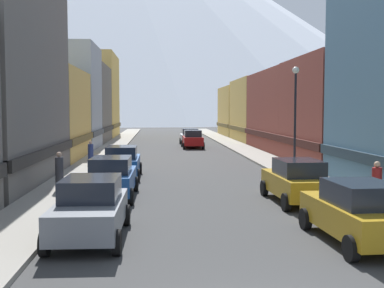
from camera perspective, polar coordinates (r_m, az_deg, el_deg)
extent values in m
cube|color=gray|center=(42.93, -9.96, -0.97)|extent=(2.50, 100.00, 0.15)
cube|color=gray|center=(43.45, 6.67, -0.88)|extent=(2.50, 100.00, 0.15)
cube|color=#D8B259|center=(38.28, -18.52, 3.24)|extent=(7.73, 10.08, 6.77)
cube|color=brown|center=(38.34, -18.46, 0.58)|extent=(8.03, 10.08, 0.50)
cube|color=#99A5B2|center=(47.80, -16.44, 5.24)|extent=(9.04, 8.07, 9.82)
cube|color=#444A50|center=(47.84, -16.36, 1.27)|extent=(9.34, 8.07, 0.50)
cube|color=#66605B|center=(56.86, -13.87, 4.53)|extent=(7.94, 10.22, 8.77)
cube|color=#2D2B29|center=(56.89, -13.82, 1.73)|extent=(8.24, 10.22, 0.50)
cube|color=#D8B259|center=(68.40, -12.19, 5.51)|extent=(7.87, 12.01, 11.29)
cube|color=brown|center=(68.41, -12.14, 2.13)|extent=(8.17, 12.01, 0.50)
cube|color=brown|center=(34.84, 19.17, 3.61)|extent=(8.78, 9.99, 7.30)
cube|color=#3B1B16|center=(34.91, 19.09, 0.24)|extent=(9.08, 9.99, 0.50)
cube|color=brown|center=(46.06, 13.87, 3.74)|extent=(9.65, 13.60, 7.26)
cube|color=#3B1B16|center=(46.11, 13.82, 1.22)|extent=(9.95, 13.60, 0.50)
cube|color=#D8B259|center=(58.12, 8.46, 3.90)|extent=(6.51, 12.05, 7.35)
cube|color=brown|center=(58.17, 8.44, 1.85)|extent=(6.81, 12.05, 0.50)
cube|color=#D8B259|center=(70.49, 6.60, 3.80)|extent=(7.37, 11.93, 7.02)
cube|color=brown|center=(70.52, 6.58, 2.25)|extent=(7.67, 11.93, 0.50)
cube|color=slate|center=(14.63, -11.83, -8.05)|extent=(1.89, 4.42, 0.80)
cube|color=#1E232D|center=(14.74, -11.73, -5.10)|extent=(1.63, 2.22, 0.64)
cylinder|color=black|center=(13.02, -8.81, -11.33)|extent=(0.23, 0.68, 0.68)
cylinder|color=black|center=(13.32, -16.87, -11.11)|extent=(0.23, 0.68, 0.68)
cylinder|color=black|center=(16.21, -7.69, -8.25)|extent=(0.23, 0.68, 0.68)
cylinder|color=black|center=(16.45, -14.16, -8.15)|extent=(0.23, 0.68, 0.68)
cube|color=#19478C|center=(21.17, -9.38, -4.27)|extent=(1.91, 4.43, 0.80)
cube|color=#1E232D|center=(20.84, -9.48, -2.41)|extent=(1.64, 2.23, 0.64)
cylinder|color=black|center=(22.97, -11.21, -4.65)|extent=(0.23, 0.68, 0.68)
cylinder|color=black|center=(22.78, -6.61, -4.67)|extent=(0.23, 0.68, 0.68)
cylinder|color=black|center=(19.75, -12.56, -6.09)|extent=(0.23, 0.68, 0.68)
cylinder|color=black|center=(19.53, -7.20, -6.14)|extent=(0.23, 0.68, 0.68)
cube|color=#19478C|center=(27.29, -8.18, -2.40)|extent=(1.84, 4.40, 0.80)
cube|color=#1E232D|center=(26.97, -8.24, -0.94)|extent=(1.60, 2.20, 0.64)
cylinder|color=black|center=(29.04, -9.75, -2.82)|extent=(0.22, 0.68, 0.68)
cylinder|color=black|center=(28.92, -6.12, -2.81)|extent=(0.22, 0.68, 0.68)
cylinder|color=black|center=(25.79, -10.48, -3.69)|extent=(0.22, 0.68, 0.68)
cylinder|color=black|center=(25.65, -6.39, -3.69)|extent=(0.22, 0.68, 0.68)
cube|color=#B28419|center=(14.69, 18.76, -8.12)|extent=(2.03, 4.48, 0.80)
cube|color=#1E232D|center=(14.34, 19.26, -5.50)|extent=(1.69, 2.27, 0.64)
cylinder|color=black|center=(15.92, 13.13, -8.55)|extent=(0.25, 0.69, 0.68)
cylinder|color=black|center=(16.62, 19.18, -8.13)|extent=(0.25, 0.69, 0.68)
cylinder|color=black|center=(12.96, 18.14, -11.57)|extent=(0.25, 0.69, 0.68)
cube|color=#B28419|center=(20.31, 12.12, -4.66)|extent=(1.96, 4.45, 0.80)
cube|color=#1E232D|center=(19.98, 12.37, -2.72)|extent=(1.66, 2.24, 0.64)
cylinder|color=black|center=(21.69, 8.45, -5.13)|extent=(0.24, 0.69, 0.68)
cylinder|color=black|center=(22.20, 13.07, -4.98)|extent=(0.24, 0.69, 0.68)
cylinder|color=black|center=(18.55, 10.94, -6.72)|extent=(0.24, 0.69, 0.68)
cylinder|color=black|center=(19.15, 16.26, -6.47)|extent=(0.24, 0.69, 0.68)
cube|color=#9E1111|center=(47.90, 0.05, 0.40)|extent=(1.84, 4.40, 0.80)
cube|color=#1E232D|center=(47.61, 0.08, 1.25)|extent=(1.60, 2.20, 0.64)
cylinder|color=black|center=(49.52, -1.14, 0.06)|extent=(0.22, 0.68, 0.68)
cylinder|color=black|center=(49.64, 0.98, 0.07)|extent=(0.22, 0.68, 0.68)
cylinder|color=black|center=(46.23, -0.94, -0.22)|extent=(0.22, 0.68, 0.68)
cylinder|color=black|center=(46.37, 1.33, -0.21)|extent=(0.22, 0.68, 0.68)
cube|color=silver|center=(51.80, -0.26, 0.68)|extent=(1.84, 4.40, 0.80)
cube|color=#1E232D|center=(51.52, -0.24, 1.46)|extent=(1.60, 2.20, 0.64)
cylinder|color=black|center=(53.42, -1.36, 0.35)|extent=(0.22, 0.68, 0.68)
cylinder|color=black|center=(53.54, 0.61, 0.36)|extent=(0.22, 0.68, 0.68)
cylinder|color=black|center=(50.13, -1.18, 0.11)|extent=(0.22, 0.68, 0.68)
cylinder|color=black|center=(50.26, 0.92, 0.12)|extent=(0.22, 0.68, 0.68)
cylinder|color=navy|center=(32.84, -11.78, -1.20)|extent=(0.36, 0.36, 1.36)
sphere|color=tan|center=(32.78, -11.80, 0.18)|extent=(0.22, 0.22, 0.22)
cylinder|color=maroon|center=(19.31, 20.81, -4.81)|extent=(0.36, 0.36, 1.49)
sphere|color=tan|center=(19.20, 20.87, -2.26)|extent=(0.24, 0.24, 0.24)
cylinder|color=#333338|center=(22.73, -15.27, -3.38)|extent=(0.36, 0.36, 1.50)
sphere|color=tan|center=(22.63, -15.31, -1.19)|extent=(0.24, 0.24, 0.24)
cylinder|color=black|center=(26.02, 11.96, 2.02)|extent=(0.12, 0.12, 5.50)
sphere|color=white|center=(26.09, 12.06, 8.46)|extent=(0.36, 0.36, 0.36)
cone|color=silver|center=(274.30, -9.75, 15.49)|extent=(333.26, 333.26, 117.00)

